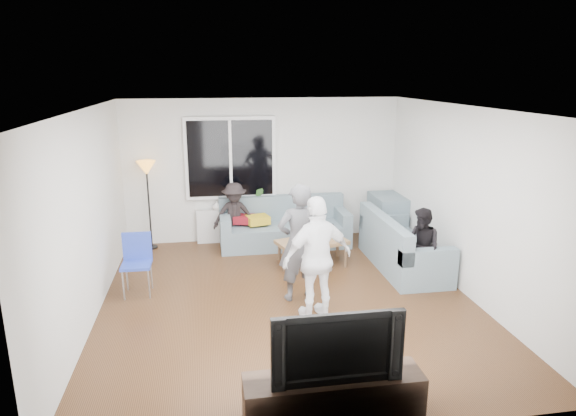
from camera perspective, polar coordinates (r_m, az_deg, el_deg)
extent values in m
cube|color=#56351C|center=(7.05, -0.01, -10.53)|extent=(5.00, 5.50, 0.04)
cube|color=white|center=(6.37, -0.01, 11.43)|extent=(5.00, 5.50, 0.04)
cube|color=silver|center=(9.26, -2.80, 4.31)|extent=(5.00, 0.04, 2.60)
cube|color=silver|center=(4.04, 6.49, -10.29)|extent=(5.00, 0.04, 2.60)
cube|color=silver|center=(6.67, -21.89, -1.02)|extent=(0.04, 5.50, 2.60)
cube|color=silver|center=(7.41, 19.60, 0.72)|extent=(0.04, 5.50, 2.60)
cube|color=white|center=(9.09, -6.54, 5.62)|extent=(1.62, 0.06, 1.47)
cube|color=black|center=(9.05, -6.52, 5.58)|extent=(1.50, 0.02, 1.35)
cube|color=white|center=(9.04, -6.52, 5.57)|extent=(0.05, 0.03, 1.35)
cube|color=silver|center=(9.34, -6.30, -1.94)|extent=(1.30, 0.12, 0.62)
imported|color=#346428|center=(9.21, -3.43, 1.14)|extent=(0.23, 0.19, 0.39)
imported|color=white|center=(9.19, -8.07, 0.26)|extent=(0.19, 0.19, 0.16)
cube|color=slate|center=(9.57, 12.06, -1.06)|extent=(0.85, 0.85, 0.85)
cube|color=gold|center=(8.93, -3.46, -1.33)|extent=(0.45, 0.40, 0.14)
cube|color=maroon|center=(8.98, -4.97, -1.26)|extent=(0.42, 0.37, 0.13)
cube|color=#946C47|center=(8.24, 2.72, -5.00)|extent=(1.22, 0.88, 0.40)
cylinder|color=maroon|center=(8.16, 1.83, -3.08)|extent=(0.17, 0.17, 0.17)
imported|color=#4F5054|center=(6.79, 1.18, -3.95)|extent=(0.66, 0.50, 1.62)
imported|color=white|center=(6.29, 3.36, -5.71)|extent=(1.00, 0.61, 1.59)
imported|color=black|center=(7.59, 14.96, -4.30)|extent=(0.60, 0.67, 1.15)
imported|color=black|center=(8.92, -6.07, -0.86)|extent=(0.79, 0.50, 1.18)
cube|color=#2E2117|center=(4.81, 5.14, -20.64)|extent=(1.60, 0.40, 0.44)
imported|color=black|center=(4.51, 5.31, -14.94)|extent=(1.15, 0.15, 0.66)
cylinder|color=#2E981B|center=(7.95, 1.96, -3.30)|extent=(0.08, 0.08, 0.24)
cylinder|color=#FE5A16|center=(8.12, 4.12, -3.01)|extent=(0.07, 0.07, 0.22)
cylinder|color=#CE600C|center=(8.14, 0.66, -2.88)|extent=(0.07, 0.07, 0.24)
cylinder|color=black|center=(8.37, 4.97, -2.52)|extent=(0.07, 0.07, 0.21)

